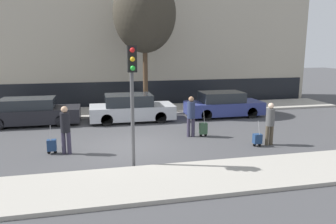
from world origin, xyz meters
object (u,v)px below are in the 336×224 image
pedestrian_left (65,127)px  trolley_center (203,128)px  pedestrian_center (191,114)px  parked_car_2 (223,105)px  trolley_left (52,145)px  parked_car_0 (31,112)px  parked_bicycle (133,104)px  pedestrian_right (270,121)px  traffic_light (132,83)px  bare_tree_near_crossing (145,14)px  parked_car_1 (131,109)px  trolley_right (257,139)px

pedestrian_left → trolley_center: bearing=25.7°
pedestrian_center → trolley_center: 0.86m
parked_car_2 → trolley_left: size_ratio=3.95×
parked_car_0 → pedestrian_center: pedestrian_center is taller
parked_car_0 → parked_bicycle: parked_car_0 is taller
pedestrian_right → traffic_light: traffic_light is taller
traffic_light → parked_bicycle: bearing=83.4°
trolley_center → bare_tree_near_crossing: (-1.65, 5.64, 5.29)m
parked_car_1 → pedestrian_left: size_ratio=2.45×
parked_car_1 → parked_car_2: size_ratio=1.03×
pedestrian_center → traffic_light: traffic_light is taller
trolley_right → traffic_light: 5.77m
parked_car_2 → pedestrian_center: size_ratio=2.39×
parked_car_1 → bare_tree_near_crossing: bare_tree_near_crossing is taller
parked_car_0 → trolley_left: size_ratio=4.29×
trolley_center → parked_bicycle: trolley_center is taller
parked_car_2 → traffic_light: bearing=-130.7°
parked_car_0 → pedestrian_right: 11.43m
parked_car_0 → parked_car_2: size_ratio=1.09×
trolley_right → traffic_light: size_ratio=0.27×
parked_car_2 → pedestrian_center: bearing=-129.5°
trolley_center → parked_bicycle: bearing=110.9°
trolley_center → bare_tree_near_crossing: bare_tree_near_crossing is taller
trolley_center → bare_tree_near_crossing: size_ratio=0.15×
trolley_center → pedestrian_right: pedestrian_right is taller
parked_car_0 → trolley_right: bearing=-32.0°
parked_car_1 → parked_bicycle: size_ratio=2.48×
trolley_center → parked_car_0: bearing=152.7°
pedestrian_center → trolley_center: size_ratio=1.56×
trolley_right → parked_car_1: bearing=127.8°
trolley_right → pedestrian_left: bearing=174.5°
pedestrian_right → bare_tree_near_crossing: 9.56m
parked_car_1 → bare_tree_near_crossing: size_ratio=0.57×
parked_car_0 → pedestrian_center: size_ratio=2.59×
pedestrian_center → parked_car_2: bearing=-119.8°
pedestrian_center → parked_car_1: bearing=-49.6°
parked_car_0 → traffic_light: traffic_light is taller
pedestrian_center → trolley_right: size_ratio=1.71×
parked_car_2 → trolley_right: parked_car_2 is taller
parked_car_2 → pedestrian_right: (-0.28, -5.50, 0.32)m
bare_tree_near_crossing → trolley_right: bearing=-66.4°
trolley_left → parked_car_0: bearing=106.8°
parked_bicycle → pedestrian_left: bearing=-114.4°
trolley_center → parked_bicycle: 6.60m
pedestrian_right → trolley_right: bearing=-179.9°
parked_car_2 → pedestrian_left: (-8.12, -4.86, 0.37)m
pedestrian_center → pedestrian_right: pedestrian_center is taller
trolley_right → parked_bicycle: parked_bicycle is taller
parked_car_1 → trolley_right: 7.09m
parked_car_0 → trolley_center: parked_car_0 is taller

